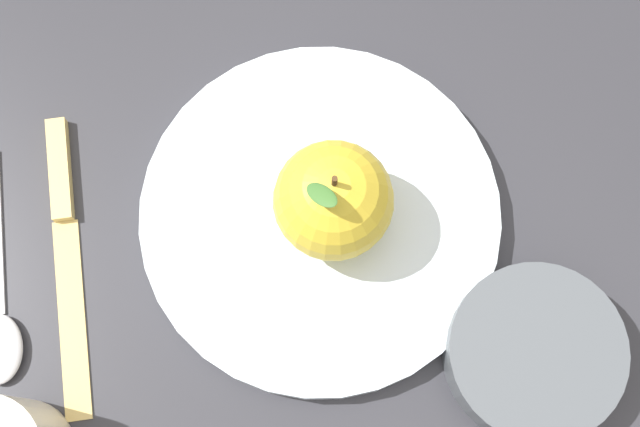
% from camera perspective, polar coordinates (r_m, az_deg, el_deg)
% --- Properties ---
extents(ground_plane, '(2.40, 2.40, 0.00)m').
position_cam_1_polar(ground_plane, '(0.64, -2.57, 0.69)').
color(ground_plane, '#2D2D33').
extents(dinner_plate, '(0.25, 0.25, 0.02)m').
position_cam_1_polar(dinner_plate, '(0.63, 0.00, -0.20)').
color(dinner_plate, silver).
rests_on(dinner_plate, ground_plane).
extents(apple, '(0.08, 0.08, 0.09)m').
position_cam_1_polar(apple, '(0.58, 0.85, 0.82)').
color(apple, gold).
rests_on(apple, dinner_plate).
extents(side_bowl, '(0.12, 0.12, 0.04)m').
position_cam_1_polar(side_bowl, '(0.62, 13.36, -8.52)').
color(side_bowl, '#4C5156').
rests_on(side_bowl, ground_plane).
extents(knife, '(0.16, 0.16, 0.01)m').
position_cam_1_polar(knife, '(0.66, -15.74, -1.42)').
color(knife, '#D8B766').
rests_on(knife, ground_plane).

